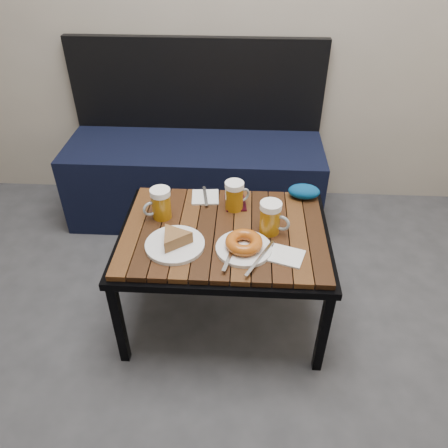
# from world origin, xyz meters

# --- Properties ---
(bench) EXTENTS (1.40, 0.50, 0.95)m
(bench) POSITION_xyz_m (-0.17, 1.76, 0.27)
(bench) COLOR black
(bench) RESTS_ON ground
(cafe_table) EXTENTS (0.84, 0.62, 0.47)m
(cafe_table) POSITION_xyz_m (0.04, 0.97, 0.43)
(cafe_table) COLOR black
(cafe_table) RESTS_ON ground
(beer_mug_left) EXTENTS (0.12, 0.11, 0.13)m
(beer_mug_left) POSITION_xyz_m (-0.22, 1.04, 0.54)
(beer_mug_left) COLOR #9A620C
(beer_mug_left) RESTS_ON cafe_table
(beer_mug_centre) EXTENTS (0.12, 0.10, 0.13)m
(beer_mug_centre) POSITION_xyz_m (0.08, 1.12, 0.54)
(beer_mug_centre) COLOR #9A620C
(beer_mug_centre) RESTS_ON cafe_table
(beer_mug_right) EXTENTS (0.13, 0.10, 0.13)m
(beer_mug_right) POSITION_xyz_m (0.22, 0.96, 0.54)
(beer_mug_right) COLOR #9A620C
(beer_mug_right) RESTS_ON cafe_table
(plate_pie) EXTENTS (0.23, 0.23, 0.06)m
(plate_pie) POSITION_xyz_m (-0.14, 0.85, 0.50)
(plate_pie) COLOR white
(plate_pie) RESTS_ON cafe_table
(plate_bagel) EXTENTS (0.22, 0.27, 0.06)m
(plate_bagel) POSITION_xyz_m (0.12, 0.85, 0.50)
(plate_bagel) COLOR white
(plate_bagel) RESTS_ON cafe_table
(napkin_left) EXTENTS (0.12, 0.15, 0.01)m
(napkin_left) POSITION_xyz_m (-0.05, 1.19, 0.48)
(napkin_left) COLOR white
(napkin_left) RESTS_ON cafe_table
(napkin_right) EXTENTS (0.15, 0.14, 0.01)m
(napkin_right) POSITION_xyz_m (0.28, 0.82, 0.48)
(napkin_right) COLOR white
(napkin_right) RESTS_ON cafe_table
(passport_navy) EXTENTS (0.13, 0.12, 0.01)m
(passport_navy) POSITION_xyz_m (-0.13, 0.92, 0.47)
(passport_navy) COLOR black
(passport_navy) RESTS_ON cafe_table
(passport_burgundy) EXTENTS (0.10, 0.13, 0.01)m
(passport_burgundy) POSITION_xyz_m (0.08, 1.15, 0.47)
(passport_burgundy) COLOR black
(passport_burgundy) RESTS_ON cafe_table
(knit_pouch) EXTENTS (0.15, 0.10, 0.06)m
(knit_pouch) POSITION_xyz_m (0.38, 1.22, 0.50)
(knit_pouch) COLOR navy
(knit_pouch) RESTS_ON cafe_table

